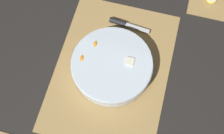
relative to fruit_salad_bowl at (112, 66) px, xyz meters
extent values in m
plane|color=black|center=(0.00, 0.00, -0.04)|extent=(6.00, 6.00, 0.00)
cube|color=#A8844C|center=(0.00, 0.00, -0.04)|extent=(0.50, 0.36, 0.01)
cube|color=#4C381E|center=(-0.19, 0.00, -0.03)|extent=(0.01, 0.35, 0.00)
cube|color=#4C381E|center=(-0.14, 0.00, -0.03)|extent=(0.01, 0.35, 0.00)
cube|color=#4C381E|center=(-0.08, 0.00, -0.03)|extent=(0.01, 0.35, 0.00)
cube|color=#4C381E|center=(-0.03, 0.00, -0.03)|extent=(0.01, 0.35, 0.00)
cube|color=#4C381E|center=(0.03, 0.00, -0.03)|extent=(0.01, 0.35, 0.00)
cube|color=#4C381E|center=(0.08, 0.00, -0.03)|extent=(0.01, 0.35, 0.00)
cube|color=#4C381E|center=(0.14, 0.00, -0.03)|extent=(0.01, 0.35, 0.00)
cube|color=#4C381E|center=(0.19, 0.00, -0.03)|extent=(0.01, 0.35, 0.00)
cube|color=#A8844C|center=(-0.35, 0.27, -0.04)|extent=(0.15, 0.15, 0.01)
cube|color=#4C381E|center=(-0.33, 0.27, -0.03)|extent=(0.00, 0.14, 0.00)
cube|color=#4C381E|center=(-0.30, 0.27, -0.03)|extent=(0.00, 0.14, 0.00)
cylinder|color=silver|center=(0.00, 0.00, 0.00)|extent=(0.25, 0.25, 0.06)
torus|color=silver|center=(0.00, 0.00, 0.02)|extent=(0.25, 0.25, 0.01)
cylinder|color=#F4EABC|center=(-0.02, -0.04, -0.02)|extent=(0.03, 0.03, 0.01)
cylinder|color=#F4EABC|center=(-0.04, -0.02, 0.00)|extent=(0.03, 0.03, 0.01)
cylinder|color=#F4EABC|center=(0.09, -0.01, 0.00)|extent=(0.03, 0.03, 0.01)
cylinder|color=#F4EABC|center=(-0.07, -0.05, -0.01)|extent=(0.03, 0.03, 0.01)
cylinder|color=#F4EABC|center=(-0.05, -0.05, 0.00)|extent=(0.03, 0.03, 0.01)
cylinder|color=#F4EABC|center=(0.05, -0.08, -0.02)|extent=(0.03, 0.03, 0.01)
cube|color=#EFEACC|center=(-0.04, 0.01, 0.00)|extent=(0.02, 0.02, 0.02)
cube|color=#EFEACC|center=(0.01, -0.04, -0.02)|extent=(0.02, 0.02, 0.02)
cube|color=#EFEACC|center=(-0.02, -0.09, 0.00)|extent=(0.02, 0.02, 0.02)
cube|color=#EFEACC|center=(-0.02, 0.05, 0.02)|extent=(0.03, 0.03, 0.03)
cube|color=#EFEACC|center=(0.08, 0.05, -0.01)|extent=(0.03, 0.03, 0.03)
cube|color=#EFEACC|center=(0.06, 0.02, -0.01)|extent=(0.03, 0.03, 0.03)
ellipsoid|color=orange|center=(0.01, -0.09, 0.02)|extent=(0.03, 0.02, 0.01)
ellipsoid|color=orange|center=(-0.05, -0.07, 0.02)|extent=(0.03, 0.02, 0.01)
ellipsoid|color=red|center=(-0.08, 0.01, -0.02)|extent=(0.03, 0.02, 0.01)
ellipsoid|color=red|center=(0.02, 0.04, 0.02)|extent=(0.03, 0.01, 0.01)
ellipsoid|color=orange|center=(0.03, -0.01, 0.00)|extent=(0.03, 0.02, 0.01)
ellipsoid|color=orange|center=(-0.09, -0.01, 0.02)|extent=(0.03, 0.02, 0.01)
ellipsoid|color=red|center=(0.00, 0.09, -0.01)|extent=(0.03, 0.02, 0.01)
ellipsoid|color=red|center=(0.07, -0.05, 0.00)|extent=(0.04, 0.02, 0.02)
ellipsoid|color=orange|center=(-0.06, -0.01, 0.00)|extent=(0.02, 0.01, 0.01)
cube|color=silver|center=(-0.17, 0.04, -0.02)|extent=(0.02, 0.09, 0.00)
cylinder|color=black|center=(-0.17, -0.02, -0.02)|extent=(0.02, 0.06, 0.02)
camera|label=1|loc=(0.37, 0.10, 0.89)|focal=50.00mm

